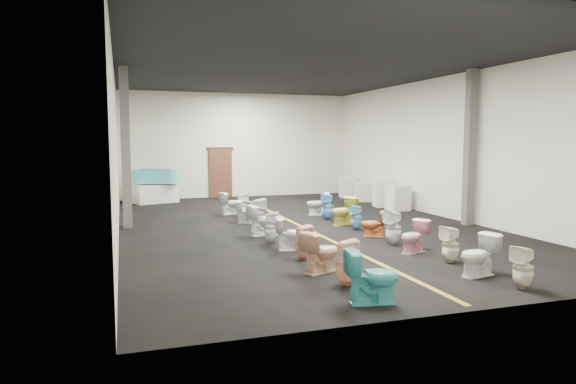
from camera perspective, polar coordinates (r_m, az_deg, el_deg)
name	(u,v)px	position (r m, az deg, el deg)	size (l,w,h in m)	color
floor	(298,225)	(15.07, 1.11, -3.66)	(16.00, 16.00, 0.00)	black
ceiling	(298,69)	(15.01, 1.14, 13.55)	(16.00, 16.00, 0.00)	black
wall_back	(238,145)	(22.58, -5.58, 5.19)	(10.00, 10.00, 0.00)	beige
wall_front	(484,156)	(7.77, 20.91, 3.75)	(10.00, 10.00, 0.00)	beige
wall_left	(116,149)	(14.05, -18.59, 4.57)	(16.00, 16.00, 0.00)	beige
wall_right	(446,147)	(17.17, 17.15, 4.78)	(16.00, 16.00, 0.00)	beige
aisle_stripe	(298,225)	(15.07, 1.11, -3.65)	(0.12, 15.60, 0.01)	olive
back_door	(220,173)	(22.41, -7.51, 2.09)	(1.00, 0.10, 2.10)	#562D19
door_frame	(220,148)	(22.37, -7.55, 4.83)	(1.15, 0.08, 0.10)	#331C11
column_left	(126,148)	(15.05, -17.60, 4.66)	(0.25, 0.25, 4.50)	#59544C
column_right	(470,148)	(15.82, 19.54, 4.64)	(0.25, 0.25, 4.50)	#59544C
display_table	(156,194)	(20.96, -14.50, -0.17)	(1.64, 0.82, 0.73)	silver
bathtub	(155,176)	(20.90, -14.55, 1.75)	(1.80, 1.02, 0.55)	#44C5C6
appliance_crate_a	(398,198)	(18.54, 12.13, -0.66)	(0.67, 0.67, 0.87)	silver
appliance_crate_b	(384,193)	(19.43, 10.60, -0.16)	(0.72, 0.72, 0.99)	silver
appliance_crate_c	(363,192)	(21.00, 8.29, 0.03)	(0.69, 0.69, 0.78)	silver
appliance_crate_d	(347,187)	(22.31, 6.62, 0.59)	(0.66, 0.66, 0.94)	silver
toilet_left_0	(372,276)	(7.98, 9.37, -9.24)	(0.47, 0.82, 0.83)	teal
toilet_left_1	(346,262)	(8.86, 6.48, -7.77)	(0.36, 0.37, 0.81)	#FCC09B
toilet_left_2	(321,252)	(9.69, 3.65, -6.62)	(0.44, 0.77, 0.79)	beige
toilet_left_3	(303,243)	(10.63, 1.68, -5.64)	(0.33, 0.34, 0.74)	pink
toilet_left_4	(292,234)	(11.60, 0.40, -4.65)	(0.42, 0.73, 0.75)	white
toilet_left_5	(271,227)	(12.48, -1.89, -3.90)	(0.34, 0.35, 0.75)	silver
toilet_left_6	(263,220)	(13.38, -2.81, -3.13)	(0.45, 0.79, 0.80)	white
toilet_left_7	(258,214)	(14.36, -3.33, -2.41)	(0.39, 0.40, 0.86)	silver
toilet_left_8	(247,212)	(15.37, -4.54, -2.22)	(0.38, 0.66, 0.68)	white
toilet_left_9	(242,205)	(16.40, -5.15, -1.49)	(0.36, 0.37, 0.81)	white
toilet_left_10	(231,203)	(17.25, -6.40, -1.24)	(0.42, 0.73, 0.75)	white
toilet_right_0	(523,267)	(9.45, 24.67, -7.63)	(0.33, 0.34, 0.74)	beige
toilet_right_1	(479,255)	(10.03, 20.44, -6.59)	(0.43, 0.76, 0.78)	silver
toilet_right_2	(451,244)	(10.90, 17.61, -5.58)	(0.34, 0.35, 0.76)	#F0E7C7
toilet_right_3	(414,236)	(11.66, 13.82, -4.82)	(0.40, 0.71, 0.72)	#ECA4AB
toilet_right_4	(393,227)	(12.42, 11.63, -3.88)	(0.37, 0.38, 0.83)	silver
toilet_right_5	(374,224)	(13.37, 9.51, -3.52)	(0.37, 0.65, 0.66)	orange
toilet_right_6	(356,217)	(14.31, 7.61, -2.80)	(0.31, 0.32, 0.70)	#76B4D3
toilet_right_7	(343,211)	(15.06, 6.18, -2.12)	(0.46, 0.80, 0.82)	#D7CF4C
toilet_right_8	(328,206)	(16.00, 4.41, -1.61)	(0.38, 0.39, 0.84)	#6EAFEC
toilet_right_9	(318,204)	(16.98, 3.35, -1.30)	(0.43, 0.75, 0.76)	white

